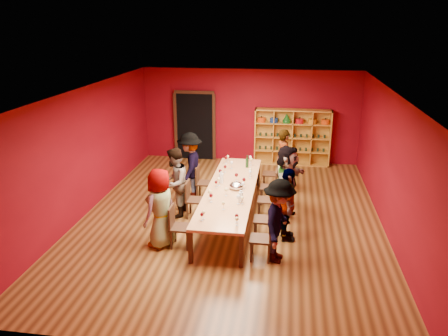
{
  "coord_description": "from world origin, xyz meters",
  "views": [
    {
      "loc": [
        1.25,
        -9.42,
        4.5
      ],
      "look_at": [
        -0.2,
        0.23,
        1.15
      ],
      "focal_mm": 35.0,
      "sensor_mm": 36.0,
      "label": 1
    }
  ],
  "objects": [
    {
      "name": "room_shell",
      "position": [
        0.0,
        0.0,
        1.5
      ],
      "size": [
        7.1,
        9.1,
        3.04
      ],
      "color": "#5A3618",
      "rests_on": "ground"
    },
    {
      "name": "tasting_table",
      "position": [
        0.0,
        0.0,
        0.7
      ],
      "size": [
        1.1,
        4.5,
        0.75
      ],
      "color": "tan",
      "rests_on": "ground"
    },
    {
      "name": "doorway",
      "position": [
        -1.8,
        4.43,
        1.12
      ],
      "size": [
        1.4,
        0.17,
        2.3
      ],
      "color": "black",
      "rests_on": "ground"
    },
    {
      "name": "shelving_unit",
      "position": [
        1.4,
        4.32,
        0.98
      ],
      "size": [
        2.4,
        0.4,
        1.8
      ],
      "color": "gold",
      "rests_on": "ground"
    },
    {
      "name": "chair_person_left_0",
      "position": [
        -0.91,
        -1.55,
        0.5
      ],
      "size": [
        0.42,
        0.42,
        0.89
      ],
      "color": "black",
      "rests_on": "ground"
    },
    {
      "name": "person_left_0",
      "position": [
        -1.25,
        -1.55,
        0.84
      ],
      "size": [
        0.74,
        0.93,
        1.67
      ],
      "primitive_type": "imported",
      "rotation": [
        0.0,
        0.0,
        -1.98
      ],
      "color": "pink",
      "rests_on": "ground"
    },
    {
      "name": "chair_person_left_2",
      "position": [
        -0.91,
        -0.11,
        0.5
      ],
      "size": [
        0.42,
        0.42,
        0.89
      ],
      "color": "black",
      "rests_on": "ground"
    },
    {
      "name": "person_left_2",
      "position": [
        -1.32,
        -0.11,
        0.84
      ],
      "size": [
        0.5,
        0.85,
        1.68
      ],
      "primitive_type": "imported",
      "rotation": [
        0.0,
        0.0,
        -1.64
      ],
      "color": "silver",
      "rests_on": "ground"
    },
    {
      "name": "chair_person_left_3",
      "position": [
        -0.91,
        1.03,
        0.5
      ],
      "size": [
        0.42,
        0.42,
        0.89
      ],
      "color": "black",
      "rests_on": "ground"
    },
    {
      "name": "person_left_3",
      "position": [
        -1.21,
        1.03,
        0.88
      ],
      "size": [
        0.52,
        1.16,
        1.76
      ],
      "primitive_type": "imported",
      "rotation": [
        0.0,
        0.0,
        -1.53
      ],
      "color": "#121834",
      "rests_on": "ground"
    },
    {
      "name": "chair_person_right_0",
      "position": [
        0.91,
        -1.8,
        0.5
      ],
      "size": [
        0.42,
        0.42,
        0.89
      ],
      "color": "black",
      "rests_on": "ground"
    },
    {
      "name": "person_right_0",
      "position": [
        1.16,
        -1.8,
        0.84
      ],
      "size": [
        0.61,
        1.14,
        1.67
      ],
      "primitive_type": "imported",
      "rotation": [
        0.0,
        0.0,
        1.41
      ],
      "color": "pink",
      "rests_on": "ground"
    },
    {
      "name": "chair_person_right_1",
      "position": [
        0.91,
        -0.93,
        0.5
      ],
      "size": [
        0.42,
        0.42,
        0.89
      ],
      "color": "black",
      "rests_on": "ground"
    },
    {
      "name": "person_right_1",
      "position": [
        1.31,
        -0.93,
        0.8
      ],
      "size": [
        0.54,
        0.98,
        1.6
      ],
      "primitive_type": "imported",
      "rotation": [
        0.0,
        0.0,
        1.7
      ],
      "color": "beige",
      "rests_on": "ground"
    },
    {
      "name": "chair_person_right_2",
      "position": [
        0.91,
        0.14,
        0.5
      ],
      "size": [
        0.42,
        0.42,
        0.89
      ],
      "color": "black",
      "rests_on": "ground"
    },
    {
      "name": "person_right_2",
      "position": [
        1.29,
        0.14,
        0.9
      ],
      "size": [
        0.83,
        1.73,
        1.79
      ],
      "primitive_type": "imported",
      "rotation": [
        0.0,
        0.0,
        1.35
      ],
      "color": "pink",
      "rests_on": "ground"
    },
    {
      "name": "chair_person_right_3",
      "position": [
        0.91,
        0.97,
        0.5
      ],
      "size": [
        0.42,
        0.42,
        0.89
      ],
      "color": "black",
      "rests_on": "ground"
    },
    {
      "name": "person_right_3",
      "position": [
        1.22,
        0.97,
        0.75
      ],
      "size": [
        0.65,
        0.83,
        1.5
      ],
      "primitive_type": "imported",
      "rotation": [
        0.0,
        0.0,
        1.97
      ],
      "color": "#C1818C",
      "rests_on": "ground"
    },
    {
      "name": "chair_person_right_4",
      "position": [
        0.91,
        2.0,
        0.5
      ],
      "size": [
        0.42,
        0.42,
        0.89
      ],
      "color": "black",
      "rests_on": "ground"
    },
    {
      "name": "person_right_4",
      "position": [
        1.19,
        2.0,
        0.86
      ],
      "size": [
        0.65,
        0.75,
        1.71
      ],
      "primitive_type": "imported",
      "rotation": [
        0.0,
        0.0,
        1.93
      ],
      "color": "silver",
      "rests_on": "ground"
    },
    {
      "name": "wine_glass_0",
      "position": [
        -0.31,
        -1.74,
        0.88
      ],
      "size": [
        0.07,
        0.07,
        0.18
      ],
      "color": "white",
      "rests_on": "tasting_table"
    },
    {
      "name": "wine_glass_1",
      "position": [
        -0.35,
        -0.04,
        0.88
      ],
      "size": [
        0.07,
        0.07,
        0.18
      ],
      "color": "white",
      "rests_on": "tasting_table"
    },
    {
      "name": "wine_glass_2",
      "position": [
        0.38,
        0.73,
        0.9
      ],
      "size": [
        0.08,
        0.08,
        0.2
      ],
      "color": "white",
      "rests_on": "tasting_table"
    },
    {
      "name": "wine_glass_3",
      "position": [
        -0.31,
        -0.9,
        0.9
      ],
      "size": [
        0.08,
        0.08,
        0.2
      ],
      "color": "white",
      "rests_on": "tasting_table"
    },
    {
      "name": "wine_glass_4",
      "position": [
        -0.35,
        1.97,
        0.88
      ],
      "size": [
        0.07,
        0.07,
        0.18
      ],
      "color": "white",
      "rests_on": "tasting_table"
    },
    {
      "name": "wine_glass_5",
      "position": [
        0.07,
        0.44,
        0.91
      ],
      "size": [
        0.09,
        0.09,
        0.21
      ],
      "color": "white",
      "rests_on": "tasting_table"
    },
    {
      "name": "wine_glass_6",
      "position": [
        0.31,
        1.73,
        0.9
      ],
      "size": [
        0.08,
        0.08,
        0.21
      ],
      "color": "white",
      "rests_on": "tasting_table"
    },
    {
      "name": "wine_glass_7",
      "position": [
        0.27,
        1.97,
        0.89
      ],
      "size": [
        0.08,
        0.08,
        0.19
      ],
      "color": "white",
      "rests_on": "tasting_table"
    },
    {
      "name": "wine_glass_8",
      "position": [
        -0.38,
        1.77,
        0.9
      ],
      "size": [
        0.09,
        0.09,
        0.21
      ],
      "color": "white",
      "rests_on": "tasting_table"
    },
    {
      "name": "wine_glass_9",
      "position": [
        0.29,
        -0.08,
        0.89
      ],
      "size": [
        0.08,
        0.08,
        0.19
      ],
      "color": "white",
      "rests_on": "tasting_table"
    },
    {
      "name": "wine_glass_10",
      "position": [
        0.35,
        -1.8,
        0.88
      ],
      "size": [
        0.07,
        0.07,
        0.18
      ],
      "color": "white",
      "rests_on": "tasting_table"
    },
    {
      "name": "wine_glass_11",
      "position": [
        -0.33,
        -1.83,
        0.88
      ],
      "size": [
        0.07,
        0.07,
        0.18
      ],
      "color": "white",
      "rests_on": "tasting_table"
    },
    {
      "name": "wine_glass_12",
      "position": [
        -0.3,
        1.05,
        0.89
      ],
      "size": [
        0.08,
        0.08,
        0.19
      ],
      "color": "white",
      "rests_on": "tasting_table"
    },
    {
      "name": "wine_glass_13",
      "position": [
        -0.31,
        0.08,
        0.91
      ],
      "size": [
        0.09,
        0.09,
        0.21
      ],
      "color": "white",
      "rests_on": "tasting_table"
    },
    {
      "name": "wine_glass_14",
      "position": [
        -0.17,
        1.37,
        0.9
      ],
      "size": [
        0.08,
        0.08,
        0.21
      ],
      "color": "white",
      "rests_on": "tasting_table"
    },
    {
      "name": "wine_glass_15",
      "position": [
        -0.37,
        0.71,
        0.89
      ],
      "size": [
        0.08,
        0.08,
        0.2
      ],
      "color": "white",
      "rests_on": "tasting_table"
    },
    {
      "name": "wine_glass_16",
      "position": [
        0.01,
        -1.25,
        0.89
      ],
      "size": [
        0.08,
        0.08,
        0.19
      ],
      "color": "white",
      "rests_on": "tasting_table"
    },
    {
      "name": "wine_glass_17",
      "position": [
        0.37,
        -1.93,
        0.88
      ],
      "size": [
        0.07,
        0.07,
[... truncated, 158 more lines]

